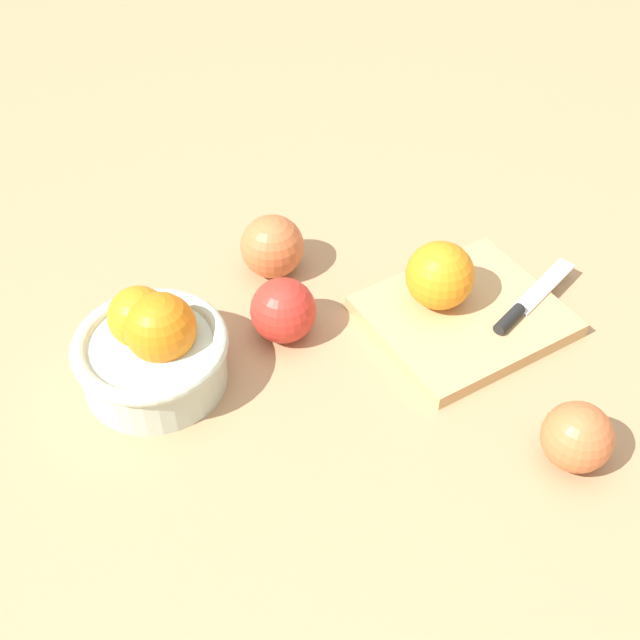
{
  "coord_description": "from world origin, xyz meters",
  "views": [
    {
      "loc": [
        -0.39,
        -0.46,
        0.68
      ],
      "look_at": [
        -0.02,
        0.06,
        0.04
      ],
      "focal_mm": 47.62,
      "sensor_mm": 36.0,
      "label": 1
    }
  ],
  "objects_px": {
    "cutting_board": "(464,316)",
    "apple_back_center": "(272,246)",
    "orange_on_board": "(440,275)",
    "apple_front_right": "(577,437)",
    "bowl": "(152,348)",
    "knife": "(525,305)",
    "apple_back_left": "(283,310)"
  },
  "relations": [
    {
      "from": "cutting_board",
      "to": "orange_on_board",
      "type": "bearing_deg",
      "value": 117.39
    },
    {
      "from": "cutting_board",
      "to": "apple_front_right",
      "type": "bearing_deg",
      "value": -102.03
    },
    {
      "from": "bowl",
      "to": "apple_back_left",
      "type": "xyz_separation_m",
      "value": [
        0.15,
        -0.02,
        -0.01
      ]
    },
    {
      "from": "bowl",
      "to": "apple_back_center",
      "type": "relative_size",
      "value": 2.13
    },
    {
      "from": "cutting_board",
      "to": "knife",
      "type": "relative_size",
      "value": 1.33
    },
    {
      "from": "bowl",
      "to": "cutting_board",
      "type": "xyz_separation_m",
      "value": [
        0.32,
        -0.12,
        -0.04
      ]
    },
    {
      "from": "knife",
      "to": "apple_back_center",
      "type": "relative_size",
      "value": 2.04
    },
    {
      "from": "cutting_board",
      "to": "apple_front_right",
      "type": "xyz_separation_m",
      "value": [
        -0.04,
        -0.2,
        0.03
      ]
    },
    {
      "from": "cutting_board",
      "to": "apple_back_left",
      "type": "bearing_deg",
      "value": 150.32
    },
    {
      "from": "cutting_board",
      "to": "apple_front_right",
      "type": "distance_m",
      "value": 0.21
    },
    {
      "from": "orange_on_board",
      "to": "knife",
      "type": "height_order",
      "value": "orange_on_board"
    },
    {
      "from": "bowl",
      "to": "apple_front_right",
      "type": "bearing_deg",
      "value": -49.55
    },
    {
      "from": "bowl",
      "to": "knife",
      "type": "height_order",
      "value": "bowl"
    },
    {
      "from": "cutting_board",
      "to": "apple_back_center",
      "type": "bearing_deg",
      "value": 122.97
    },
    {
      "from": "orange_on_board",
      "to": "apple_back_center",
      "type": "relative_size",
      "value": 1.02
    },
    {
      "from": "orange_on_board",
      "to": "apple_back_left",
      "type": "relative_size",
      "value": 1.06
    },
    {
      "from": "apple_front_right",
      "to": "cutting_board",
      "type": "bearing_deg",
      "value": 77.97
    },
    {
      "from": "orange_on_board",
      "to": "apple_back_center",
      "type": "bearing_deg",
      "value": 123.9
    },
    {
      "from": "bowl",
      "to": "apple_back_center",
      "type": "bearing_deg",
      "value": 20.68
    },
    {
      "from": "apple_back_left",
      "to": "apple_front_right",
      "type": "bearing_deg",
      "value": -66.23
    },
    {
      "from": "cutting_board",
      "to": "orange_on_board",
      "type": "xyz_separation_m",
      "value": [
        -0.02,
        0.03,
        0.05
      ]
    },
    {
      "from": "bowl",
      "to": "cutting_board",
      "type": "relative_size",
      "value": 0.78
    },
    {
      "from": "knife",
      "to": "apple_front_right",
      "type": "height_order",
      "value": "apple_front_right"
    },
    {
      "from": "knife",
      "to": "apple_back_center",
      "type": "distance_m",
      "value": 0.3
    },
    {
      "from": "cutting_board",
      "to": "orange_on_board",
      "type": "distance_m",
      "value": 0.06
    },
    {
      "from": "apple_back_center",
      "to": "knife",
      "type": "bearing_deg",
      "value": -51.49
    },
    {
      "from": "knife",
      "to": "apple_back_left",
      "type": "height_order",
      "value": "apple_back_left"
    },
    {
      "from": "apple_back_center",
      "to": "apple_back_left",
      "type": "distance_m",
      "value": 0.11
    },
    {
      "from": "bowl",
      "to": "knife",
      "type": "bearing_deg",
      "value": -22.85
    },
    {
      "from": "orange_on_board",
      "to": "knife",
      "type": "distance_m",
      "value": 0.1
    },
    {
      "from": "cutting_board",
      "to": "apple_front_right",
      "type": "height_order",
      "value": "apple_front_right"
    },
    {
      "from": "knife",
      "to": "apple_front_right",
      "type": "bearing_deg",
      "value": -120.99
    }
  ]
}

